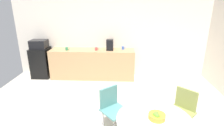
% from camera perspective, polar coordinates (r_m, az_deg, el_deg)
% --- Properties ---
extents(wall_back, '(6.00, 0.10, 2.60)m').
position_cam_1_polar(wall_back, '(5.69, -0.34, 8.93)').
color(wall_back, silver).
rests_on(wall_back, ground_plane).
extents(counter_block, '(2.55, 0.60, 0.90)m').
position_cam_1_polar(counter_block, '(5.62, -6.13, -0.26)').
color(counter_block, tan).
rests_on(counter_block, ground_plane).
extents(mini_fridge, '(0.54, 0.54, 0.92)m').
position_cam_1_polar(mini_fridge, '(6.08, -21.45, 0.12)').
color(mini_fridge, black).
rests_on(mini_fridge, ground_plane).
extents(microwave, '(0.48, 0.38, 0.26)m').
position_cam_1_polar(microwave, '(5.93, -22.13, 5.54)').
color(microwave, black).
rests_on(microwave, mini_fridge).
extents(chair_olive, '(0.59, 0.59, 0.83)m').
position_cam_1_polar(chair_olive, '(3.49, 21.59, -12.77)').
color(chair_olive, silver).
rests_on(chair_olive, ground_plane).
extents(chair_teal, '(0.59, 0.59, 0.83)m').
position_cam_1_polar(chair_teal, '(3.32, -0.06, -12.99)').
color(chair_teal, silver).
rests_on(chair_teal, ground_plane).
extents(fruit_bowl, '(0.24, 0.24, 0.11)m').
position_cam_1_polar(fruit_bowl, '(2.64, 13.97, -15.99)').
color(fruit_bowl, gold).
rests_on(fruit_bowl, round_table).
extents(mug_white, '(0.13, 0.08, 0.09)m').
position_cam_1_polar(mug_white, '(5.50, 3.51, 4.81)').
color(mug_white, '#3F66BF').
rests_on(mug_white, counter_block).
extents(mug_green, '(0.13, 0.08, 0.09)m').
position_cam_1_polar(mug_green, '(5.40, -4.99, 4.50)').
color(mug_green, '#D84C4C').
rests_on(mug_green, counter_block).
extents(mug_red, '(0.13, 0.08, 0.09)m').
position_cam_1_polar(mug_red, '(5.56, -14.13, 4.42)').
color(mug_red, '#338C59').
rests_on(mug_red, counter_block).
extents(coffee_maker, '(0.20, 0.24, 0.32)m').
position_cam_1_polar(coffee_maker, '(5.40, -0.68, 5.79)').
color(coffee_maker, black).
rests_on(coffee_maker, counter_block).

